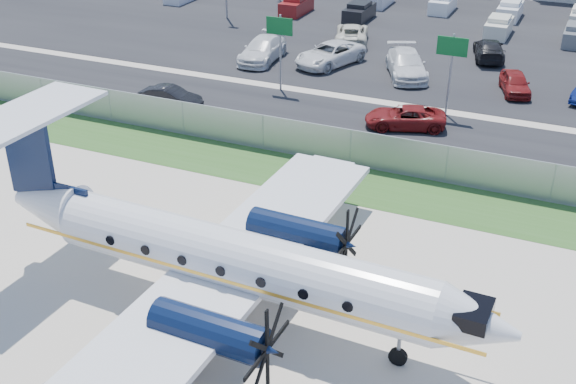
% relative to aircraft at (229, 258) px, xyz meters
% --- Properties ---
extents(ground, '(170.00, 170.00, 0.00)m').
position_rel_aircraft_xyz_m(ground, '(-0.19, -0.37, -2.45)').
color(ground, beige).
rests_on(ground, ground).
extents(grass_verge, '(170.00, 4.00, 0.02)m').
position_rel_aircraft_xyz_m(grass_verge, '(-0.19, 11.63, -2.44)').
color(grass_verge, '#2D561E').
rests_on(grass_verge, ground).
extents(access_road, '(170.00, 8.00, 0.02)m').
position_rel_aircraft_xyz_m(access_road, '(-0.19, 18.63, -2.43)').
color(access_road, black).
rests_on(access_road, ground).
extents(parking_lot, '(170.00, 32.00, 0.02)m').
position_rel_aircraft_xyz_m(parking_lot, '(-0.19, 39.63, -2.43)').
color(parking_lot, black).
rests_on(parking_lot, ground).
extents(perimeter_fence, '(120.00, 0.06, 1.99)m').
position_rel_aircraft_xyz_m(perimeter_fence, '(-0.19, 13.63, -1.44)').
color(perimeter_fence, gray).
rests_on(perimeter_fence, ground).
extents(sign_left, '(1.80, 0.26, 5.00)m').
position_rel_aircraft_xyz_m(sign_left, '(-8.19, 22.54, 1.17)').
color(sign_left, gray).
rests_on(sign_left, ground).
extents(sign_mid, '(1.80, 0.26, 5.00)m').
position_rel_aircraft_xyz_m(sign_mid, '(2.81, 22.54, 1.17)').
color(sign_mid, gray).
rests_on(sign_mid, ground).
extents(aircraft, '(20.37, 20.11, 6.34)m').
position_rel_aircraft_xyz_m(aircraft, '(0.00, 0.00, 0.00)').
color(aircraft, silver).
rests_on(aircraft, ground).
extents(cone_starboard_wing, '(0.41, 0.41, 0.59)m').
position_rel_aircraft_xyz_m(cone_starboard_wing, '(2.48, 4.78, -2.17)').
color(cone_starboard_wing, orange).
rests_on(cone_starboard_wing, ground).
extents(road_car_west, '(3.97, 1.46, 1.30)m').
position_rel_aircraft_xyz_m(road_car_west, '(-13.17, 17.03, -2.45)').
color(road_car_west, black).
rests_on(road_car_west, ground).
extents(road_car_mid, '(5.08, 3.49, 1.29)m').
position_rel_aircraft_xyz_m(road_car_mid, '(1.06, 19.70, -2.45)').
color(road_car_mid, maroon).
rests_on(road_car_mid, ground).
extents(parked_car_a, '(2.80, 5.91, 1.66)m').
position_rel_aircraft_xyz_m(parked_car_a, '(-12.00, 27.85, -2.45)').
color(parked_car_a, silver).
rests_on(parked_car_a, ground).
extents(parked_car_b, '(4.45, 6.32, 1.60)m').
position_rel_aircraft_xyz_m(parked_car_b, '(-7.11, 28.90, -2.45)').
color(parked_car_b, silver).
rests_on(parked_car_b, ground).
extents(parked_car_c, '(4.58, 6.38, 1.72)m').
position_rel_aircraft_xyz_m(parked_car_c, '(-1.37, 28.69, -2.45)').
color(parked_car_c, silver).
rests_on(parked_car_c, ground).
extents(parked_car_d, '(2.79, 4.34, 1.38)m').
position_rel_aircraft_xyz_m(parked_car_d, '(6.04, 28.23, -2.45)').
color(parked_car_d, maroon).
rests_on(parked_car_d, ground).
extents(parked_car_f, '(3.93, 5.84, 1.49)m').
position_rel_aircraft_xyz_m(parked_car_f, '(-7.54, 34.94, -2.45)').
color(parked_car_f, beige).
rests_on(parked_car_f, ground).
extents(parked_car_g, '(3.24, 5.44, 1.48)m').
position_rel_aircraft_xyz_m(parked_car_g, '(3.19, 34.95, -2.45)').
color(parked_car_g, black).
rests_on(parked_car_g, ground).
extents(far_parking_rows, '(56.00, 10.00, 1.60)m').
position_rel_aircraft_xyz_m(far_parking_rows, '(-0.19, 44.63, -2.45)').
color(far_parking_rows, gray).
rests_on(far_parking_rows, ground).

